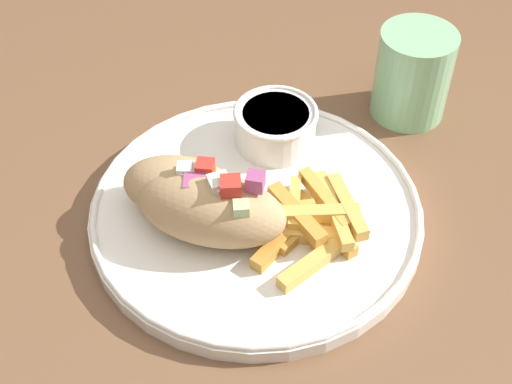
{
  "coord_description": "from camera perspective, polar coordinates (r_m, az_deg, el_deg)",
  "views": [
    {
      "loc": [
        -0.04,
        -0.43,
        1.19
      ],
      "look_at": [
        0.03,
        -0.02,
        0.75
      ],
      "focal_mm": 50.0,
      "sensor_mm": 36.0,
      "label": 1
    }
  ],
  "objects": [
    {
      "name": "fries_pile",
      "position": [
        0.6,
        4.27,
        -2.4
      ],
      "size": [
        0.1,
        0.12,
        0.02
      ],
      "color": "gold",
      "rests_on": "plate"
    },
    {
      "name": "water_glass",
      "position": [
        0.73,
        12.38,
        8.93
      ],
      "size": [
        0.08,
        0.08,
        0.09
      ],
      "color": "#8CCC93",
      "rests_on": "table"
    },
    {
      "name": "plate",
      "position": [
        0.63,
        0.0,
        -1.53
      ],
      "size": [
        0.29,
        0.29,
        0.02
      ],
      "color": "white",
      "rests_on": "table"
    },
    {
      "name": "pita_sandwich_near",
      "position": [
        0.59,
        -3.55,
        -1.32
      ],
      "size": [
        0.14,
        0.11,
        0.07
      ],
      "rotation": [
        0.0,
        0.0,
        -0.43
      ],
      "color": "tan",
      "rests_on": "plate"
    },
    {
      "name": "table",
      "position": [
        0.69,
        -3.01,
        -4.43
      ],
      "size": [
        1.49,
        1.49,
        0.72
      ],
      "color": "brown",
      "rests_on": "ground_plane"
    },
    {
      "name": "sauce_ramekin",
      "position": [
        0.67,
        1.57,
        5.43
      ],
      "size": [
        0.08,
        0.08,
        0.04
      ],
      "color": "white",
      "rests_on": "plate"
    },
    {
      "name": "pita_sandwich_far",
      "position": [
        0.61,
        -6.0,
        0.37
      ],
      "size": [
        0.12,
        0.1,
        0.06
      ],
      "rotation": [
        0.0,
        0.0,
        -0.42
      ],
      "color": "tan",
      "rests_on": "plate"
    }
  ]
}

